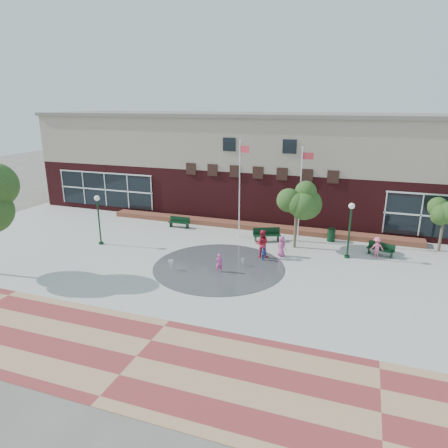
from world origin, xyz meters
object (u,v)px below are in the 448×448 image
(flagpole_right, at_px, (301,190))
(trash_can, at_px, (331,235))
(flagpole_left, at_px, (240,185))
(child_splash, at_px, (219,263))
(bench_left, at_px, (179,224))

(flagpole_right, bearing_deg, trash_can, 23.65)
(flagpole_left, xyz_separation_m, trash_can, (6.86, 1.29, -3.65))
(flagpole_left, bearing_deg, trash_can, 29.01)
(child_splash, bearing_deg, flagpole_left, -120.34)
(bench_left, height_order, child_splash, child_splash)
(flagpole_left, distance_m, bench_left, 6.77)
(bench_left, xyz_separation_m, child_splash, (6.32, -7.56, 0.31))
(bench_left, bearing_deg, flagpole_left, -6.80)
(flagpole_right, bearing_deg, flagpole_left, -171.38)
(flagpole_left, xyz_separation_m, flagpole_right, (4.52, 0.42, -0.18))
(flagpole_left, bearing_deg, bench_left, -168.39)
(flagpole_left, height_order, trash_can, flagpole_left)
(flagpole_right, height_order, bench_left, flagpole_right)
(flagpole_left, height_order, bench_left, flagpole_left)
(flagpole_right, distance_m, bench_left, 10.69)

